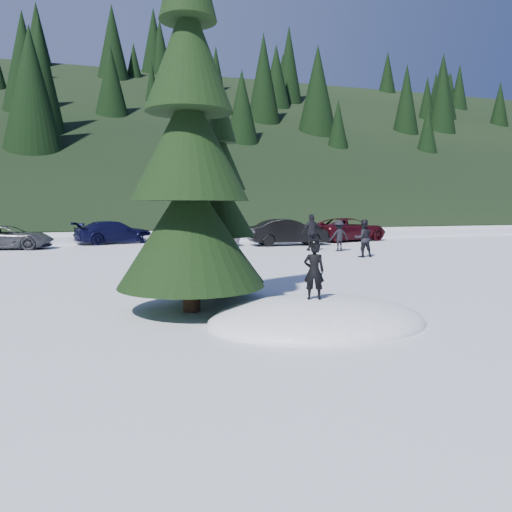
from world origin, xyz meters
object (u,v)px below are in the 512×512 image
object	(u,v)px
adult_0	(363,238)
adult_1	(312,232)
car_4	(202,233)
car_6	(348,229)
child_skier	(314,271)
spruce_tall	(190,158)
car_5	(288,232)
car_3	(115,232)
car_2	(8,237)
spruce_short	(220,214)
adult_2	(339,236)

from	to	relation	value
adult_0	adult_1	bearing A→B (deg)	-69.94
car_4	car_6	world-z (taller)	car_6
child_skier	car_4	world-z (taller)	child_skier
spruce_tall	child_skier	distance (m)	3.60
spruce_tall	car_4	xyz separation A→B (m)	(3.78, 16.91, -2.58)
adult_0	car_5	xyz separation A→B (m)	(-0.72, 7.18, -0.09)
child_skier	car_5	distance (m)	19.09
adult_0	car_4	xyz separation A→B (m)	(-5.63, 8.03, -0.11)
child_skier	adult_0	distance (m)	12.99
child_skier	adult_1	xyz separation A→B (m)	(6.44, 14.28, -0.11)
child_skier	car_3	xyz separation A→B (m)	(-2.90, 22.29, -0.36)
adult_1	spruce_tall	bearing A→B (deg)	61.25
child_skier	car_3	bearing A→B (deg)	-63.02
car_4	car_5	distance (m)	4.98
car_4	car_6	size ratio (longest dim) A/B	0.81
car_2	adult_0	bearing A→B (deg)	-110.57
adult_0	car_6	xyz separation A→B (m)	(4.25, 9.21, -0.10)
car_3	car_4	size ratio (longest dim) A/B	1.08
car_5	car_4	bearing A→B (deg)	82.84
spruce_short	adult_0	distance (m)	11.32
car_5	adult_1	bearing A→B (deg)	-179.86
spruce_tall	child_skier	world-z (taller)	spruce_tall
adult_0	spruce_tall	bearing A→B (deg)	49.46
spruce_short	car_5	bearing A→B (deg)	62.33
car_2	car_3	xyz separation A→B (m)	(5.50, 2.22, 0.06)
child_skier	adult_2	size ratio (longest dim) A/B	0.72
car_2	child_skier	bearing A→B (deg)	-147.15
spruce_short	car_2	bearing A→B (deg)	113.51
adult_1	car_2	xyz separation A→B (m)	(-14.84, 5.79, -0.31)
car_3	car_5	world-z (taller)	car_5
car_6	car_3	bearing A→B (deg)	65.17
car_3	car_6	size ratio (longest dim) A/B	0.88
adult_2	car_3	world-z (taller)	adult_2
child_skier	car_6	xyz separation A→B (m)	(11.57, 19.94, -0.30)
adult_0	car_3	world-z (taller)	adult_0
car_2	car_3	distance (m)	5.93
spruce_tall	child_skier	xyz separation A→B (m)	(2.08, -1.85, -2.28)
adult_0	car_3	xyz separation A→B (m)	(-10.22, 11.56, -0.16)
adult_1	adult_0	bearing A→B (deg)	109.64
child_skier	car_2	xyz separation A→B (m)	(-8.40, 20.07, -0.41)
adult_0	adult_2	xyz separation A→B (m)	(0.31, 2.89, -0.06)
child_skier	adult_2	distance (m)	15.62
spruce_tall	spruce_short	bearing A→B (deg)	54.46
child_skier	car_6	bearing A→B (deg)	-100.55
child_skier	spruce_tall	bearing A→B (deg)	-22.12
spruce_short	car_2	size ratio (longest dim) A/B	1.19
spruce_short	adult_0	world-z (taller)	spruce_short
adult_1	car_6	bearing A→B (deg)	-126.52
child_skier	adult_2	world-z (taller)	child_skier
adult_1	car_6	size ratio (longest dim) A/B	0.35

